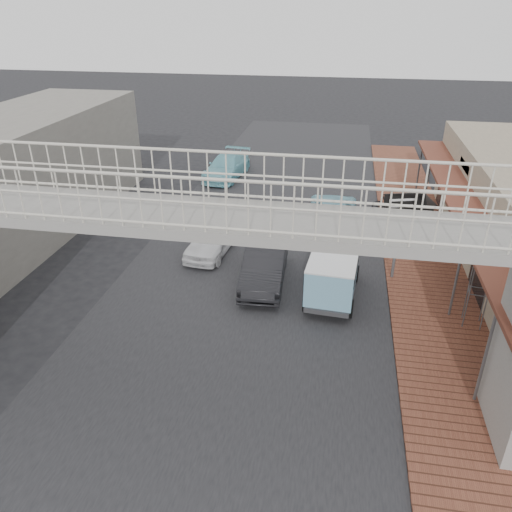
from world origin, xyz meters
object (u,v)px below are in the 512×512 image
at_px(dark_sedan, 265,265).
at_px(angkot_curb, 332,211).
at_px(white_hatchback, 212,238).
at_px(street_clock, 486,257).
at_px(angkot_far, 227,166).
at_px(motorcycle_near, 395,214).
at_px(arrow_sign, 425,207).
at_px(motorcycle_far, 387,203).
at_px(angkot_van, 334,269).

relative_size(dark_sedan, angkot_curb, 0.89).
relative_size(white_hatchback, street_clock, 1.25).
height_order(angkot_far, motorcycle_near, angkot_far).
distance_m(dark_sedan, angkot_far, 12.66).
relative_size(white_hatchback, arrow_sign, 1.06).
bearing_deg(arrow_sign, motorcycle_far, 80.07).
distance_m(angkot_van, street_clock, 4.82).
relative_size(angkot_curb, angkot_van, 1.29).
bearing_deg(street_clock, white_hatchback, 167.94).
height_order(angkot_curb, street_clock, street_clock).
distance_m(motorcycle_near, motorcycle_far, 1.58).
bearing_deg(white_hatchback, dark_sedan, -33.58).
bearing_deg(angkot_van, dark_sedan, 170.75).
bearing_deg(angkot_far, angkot_curb, -36.85).
bearing_deg(arrow_sign, angkot_van, -164.48).
height_order(street_clock, arrow_sign, arrow_sign).
distance_m(angkot_curb, angkot_van, 6.51).
bearing_deg(angkot_curb, motorcycle_near, -175.26).
xyz_separation_m(angkot_curb, angkot_van, (0.27, -6.49, 0.45)).
height_order(dark_sedan, motorcycle_near, dark_sedan).
bearing_deg(angkot_curb, angkot_van, 91.98).
relative_size(dark_sedan, street_clock, 1.44).
xyz_separation_m(dark_sedan, street_clock, (7.00, -1.69, 1.83)).
xyz_separation_m(angkot_curb, street_clock, (4.75, -7.57, 1.86)).
distance_m(angkot_curb, motorcycle_far, 3.16).
relative_size(white_hatchback, dark_sedan, 0.87).
distance_m(white_hatchback, angkot_van, 5.74).
bearing_deg(angkot_curb, arrow_sign, 124.67).
relative_size(angkot_van, motorcycle_near, 1.95).
bearing_deg(arrow_sign, angkot_far, 116.26).
height_order(motorcycle_near, motorcycle_far, motorcycle_near).
relative_size(motorcycle_far, street_clock, 0.52).
distance_m(motorcycle_near, street_clock, 8.28).
bearing_deg(angkot_van, motorcycle_near, 73.71).
height_order(angkot_van, motorcycle_near, angkot_van).
xyz_separation_m(angkot_van, street_clock, (4.48, -1.08, 1.41)).
xyz_separation_m(angkot_van, motorcycle_near, (2.56, 6.75, -0.51)).
bearing_deg(arrow_sign, dark_sedan, 176.51).
relative_size(white_hatchback, angkot_van, 1.00).
xyz_separation_m(dark_sedan, angkot_far, (-4.21, 11.94, -0.03)).
bearing_deg(white_hatchback, motorcycle_far, 42.96).
xyz_separation_m(angkot_far, motorcycle_near, (9.29, -5.81, -0.07)).
distance_m(white_hatchback, angkot_curb, 6.11).
bearing_deg(angkot_far, motorcycle_far, -18.82).
height_order(white_hatchback, arrow_sign, arrow_sign).
distance_m(angkot_van, arrow_sign, 3.94).
xyz_separation_m(angkot_far, arrow_sign, (9.72, -10.72, 2.22)).
height_order(angkot_far, motorcycle_far, angkot_far).
relative_size(white_hatchback, angkot_far, 0.80).
height_order(motorcycle_near, street_clock, street_clock).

